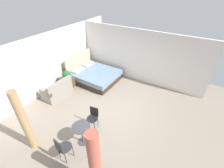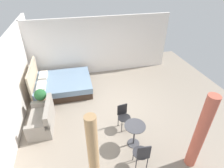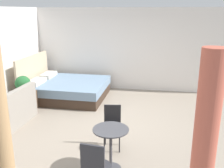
% 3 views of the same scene
% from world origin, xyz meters
% --- Properties ---
extents(ground_plane, '(8.84, 9.61, 0.02)m').
position_xyz_m(ground_plane, '(0.00, 0.00, -0.01)').
color(ground_plane, gray).
extents(wall_back, '(8.84, 0.12, 2.67)m').
position_xyz_m(wall_back, '(0.00, 3.30, 1.34)').
color(wall_back, silver).
rests_on(wall_back, ground).
extents(wall_right, '(0.12, 6.61, 2.67)m').
position_xyz_m(wall_right, '(2.92, 0.00, 1.34)').
color(wall_right, silver).
rests_on(wall_right, ground).
extents(bed, '(1.95, 2.30, 1.27)m').
position_xyz_m(bed, '(1.65, 1.92, 0.29)').
color(bed, '#38281E').
rests_on(bed, ground).
extents(couch, '(1.32, 0.78, 0.87)m').
position_xyz_m(couch, '(-0.35, 2.55, 0.30)').
color(couch, gray).
rests_on(couch, ground).
extents(nightstand, '(0.53, 0.36, 0.51)m').
position_xyz_m(nightstand, '(0.46, 2.56, 0.26)').
color(nightstand, brown).
rests_on(nightstand, ground).
extents(potted_plant, '(0.40, 0.40, 0.47)m').
position_xyz_m(potted_plant, '(0.36, 2.58, 0.77)').
color(potted_plant, brown).
rests_on(potted_plant, nightstand).
extents(vase, '(0.14, 0.14, 0.19)m').
position_xyz_m(vase, '(0.58, 2.58, 0.61)').
color(vase, slate).
rests_on(vase, nightstand).
extents(balcony_table, '(0.59, 0.59, 0.75)m').
position_xyz_m(balcony_table, '(-1.72, -0.07, 0.52)').
color(balcony_table, '#3F3F44').
rests_on(balcony_table, ground).
extents(cafe_chair_near_window, '(0.46, 0.46, 0.93)m').
position_xyz_m(cafe_chair_near_window, '(-2.48, 0.00, 0.57)').
color(cafe_chair_near_window, '#2D2D33').
rests_on(cafe_chair_near_window, ground).
extents(cafe_chair_near_couch, '(0.46, 0.46, 0.84)m').
position_xyz_m(cafe_chair_near_couch, '(-0.97, 0.03, 0.51)').
color(cafe_chair_near_couch, black).
rests_on(cafe_chair_near_couch, ground).
extents(curtain_left, '(0.27, 0.27, 2.23)m').
position_xyz_m(curtain_left, '(-2.67, -1.33, 1.12)').
color(curtain_left, '#C15B47').
rests_on(curtain_left, ground).
extents(curtain_right, '(0.23, 0.23, 2.23)m').
position_xyz_m(curtain_right, '(-2.67, 1.21, 1.12)').
color(curtain_right, tan).
rests_on(curtain_right, ground).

